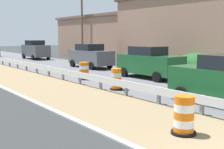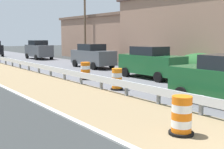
{
  "view_description": "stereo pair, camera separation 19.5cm",
  "coord_description": "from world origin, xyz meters",
  "px_view_note": "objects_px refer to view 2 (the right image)",
  "views": [
    {
      "loc": [
        -5.88,
        -1.69,
        2.73
      ],
      "look_at": [
        1.76,
        8.29,
        1.07
      ],
      "focal_mm": 46.45,
      "sensor_mm": 36.0,
      "label": 1
    },
    {
      "loc": [
        -5.73,
        -1.81,
        2.73
      ],
      "look_at": [
        1.76,
        8.29,
        1.07
      ],
      "focal_mm": 46.45,
      "sensor_mm": 36.0,
      "label": 2
    }
  ],
  "objects_px": {
    "traffic_barrel_close": "(117,80)",
    "utility_pole_mid": "(85,25)",
    "traffic_barrel_mid": "(85,72)",
    "car_trailing_near_lane": "(93,56)",
    "car_mid_far_lane": "(151,62)",
    "car_distant_a": "(39,50)",
    "traffic_barrel_nearest": "(182,117)"
  },
  "relations": [
    {
      "from": "traffic_barrel_close",
      "to": "utility_pole_mid",
      "type": "height_order",
      "value": "utility_pole_mid"
    },
    {
      "from": "car_trailing_near_lane",
      "to": "car_distant_a",
      "type": "bearing_deg",
      "value": 179.65
    },
    {
      "from": "utility_pole_mid",
      "to": "car_mid_far_lane",
      "type": "bearing_deg",
      "value": -106.59
    },
    {
      "from": "traffic_barrel_close",
      "to": "utility_pole_mid",
      "type": "relative_size",
      "value": 0.14
    },
    {
      "from": "traffic_barrel_close",
      "to": "car_trailing_near_lane",
      "type": "distance_m",
      "value": 10.86
    },
    {
      "from": "car_trailing_near_lane",
      "to": "traffic_barrel_mid",
      "type": "bearing_deg",
      "value": -36.81
    },
    {
      "from": "traffic_barrel_nearest",
      "to": "traffic_barrel_mid",
      "type": "bearing_deg",
      "value": 72.63
    },
    {
      "from": "traffic_barrel_nearest",
      "to": "traffic_barrel_mid",
      "type": "distance_m",
      "value": 11.06
    },
    {
      "from": "traffic_barrel_mid",
      "to": "car_trailing_near_lane",
      "type": "distance_m",
      "value": 7.08
    },
    {
      "from": "traffic_barrel_close",
      "to": "traffic_barrel_nearest",
      "type": "bearing_deg",
      "value": -112.69
    },
    {
      "from": "car_mid_far_lane",
      "to": "car_distant_a",
      "type": "bearing_deg",
      "value": 177.46
    },
    {
      "from": "car_trailing_near_lane",
      "to": "traffic_barrel_close",
      "type": "bearing_deg",
      "value": -26.5
    },
    {
      "from": "car_distant_a",
      "to": "utility_pole_mid",
      "type": "height_order",
      "value": "utility_pole_mid"
    },
    {
      "from": "traffic_barrel_mid",
      "to": "utility_pole_mid",
      "type": "distance_m",
      "value": 16.84
    },
    {
      "from": "traffic_barrel_mid",
      "to": "car_distant_a",
      "type": "relative_size",
      "value": 0.25
    },
    {
      "from": "traffic_barrel_nearest",
      "to": "traffic_barrel_close",
      "type": "height_order",
      "value": "traffic_barrel_close"
    },
    {
      "from": "traffic_barrel_close",
      "to": "car_mid_far_lane",
      "type": "bearing_deg",
      "value": 24.75
    },
    {
      "from": "car_trailing_near_lane",
      "to": "utility_pole_mid",
      "type": "bearing_deg",
      "value": 152.31
    },
    {
      "from": "traffic_barrel_mid",
      "to": "car_trailing_near_lane",
      "type": "height_order",
      "value": "car_trailing_near_lane"
    },
    {
      "from": "car_mid_far_lane",
      "to": "traffic_barrel_mid",
      "type": "bearing_deg",
      "value": -120.04
    },
    {
      "from": "traffic_barrel_mid",
      "to": "utility_pole_mid",
      "type": "bearing_deg",
      "value": 58.71
    },
    {
      "from": "traffic_barrel_mid",
      "to": "car_trailing_near_lane",
      "type": "relative_size",
      "value": 0.24
    },
    {
      "from": "traffic_barrel_close",
      "to": "traffic_barrel_mid",
      "type": "height_order",
      "value": "traffic_barrel_mid"
    },
    {
      "from": "car_mid_far_lane",
      "to": "car_distant_a",
      "type": "relative_size",
      "value": 1.04
    },
    {
      "from": "car_trailing_near_lane",
      "to": "traffic_barrel_nearest",
      "type": "bearing_deg",
      "value": -25.12
    },
    {
      "from": "traffic_barrel_nearest",
      "to": "car_mid_far_lane",
      "type": "distance_m",
      "value": 11.04
    },
    {
      "from": "utility_pole_mid",
      "to": "car_distant_a",
      "type": "bearing_deg",
      "value": 139.77
    },
    {
      "from": "traffic_barrel_close",
      "to": "car_distant_a",
      "type": "xyz_separation_m",
      "value": [
        4.8,
        21.77,
        0.63
      ]
    },
    {
      "from": "traffic_barrel_nearest",
      "to": "traffic_barrel_close",
      "type": "bearing_deg",
      "value": 67.31
    },
    {
      "from": "car_distant_a",
      "to": "traffic_barrel_mid",
      "type": "bearing_deg",
      "value": -13.08
    },
    {
      "from": "traffic_barrel_close",
      "to": "car_trailing_near_lane",
      "type": "height_order",
      "value": "car_trailing_near_lane"
    },
    {
      "from": "car_mid_far_lane",
      "to": "car_distant_a",
      "type": "xyz_separation_m",
      "value": [
        0.47,
        19.78,
        0.09
      ]
    }
  ]
}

